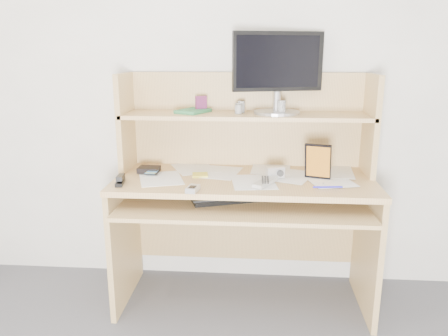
# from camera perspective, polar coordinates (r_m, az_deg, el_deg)

# --- Properties ---
(back_wall) EXTENTS (3.60, 0.04, 2.50)m
(back_wall) POSITION_cam_1_polar(r_m,az_deg,el_deg) (2.61, 3.03, 11.30)
(back_wall) COLOR silver
(back_wall) RESTS_ON floor
(desk) EXTENTS (1.40, 0.70, 1.30)m
(desk) POSITION_cam_1_polar(r_m,az_deg,el_deg) (2.47, 2.71, -2.02)
(desk) COLOR tan
(desk) RESTS_ON floor
(paper_clutter) EXTENTS (1.32, 0.54, 0.01)m
(paper_clutter) POSITION_cam_1_polar(r_m,az_deg,el_deg) (2.38, 2.67, -1.23)
(paper_clutter) COLOR white
(paper_clutter) RESTS_ON desk
(keyboard) EXTENTS (0.51, 0.32, 0.03)m
(keyboard) POSITION_cam_1_polar(r_m,az_deg,el_deg) (2.35, 1.55, -3.66)
(keyboard) COLOR black
(keyboard) RESTS_ON desk
(tv_remote) EXTENTS (0.13, 0.19, 0.02)m
(tv_remote) POSITION_cam_1_polar(r_m,az_deg,el_deg) (2.25, 5.40, -1.86)
(tv_remote) COLOR #9C9B96
(tv_remote) RESTS_ON paper_clutter
(flip_phone) EXTENTS (0.07, 0.10, 0.02)m
(flip_phone) POSITION_cam_1_polar(r_m,az_deg,el_deg) (2.14, -4.09, -2.61)
(flip_phone) COLOR silver
(flip_phone) RESTS_ON paper_clutter
(stapler) EXTENTS (0.06, 0.14, 0.04)m
(stapler) POSITION_cam_1_polar(r_m,az_deg,el_deg) (2.32, -13.43, -1.43)
(stapler) COLOR black
(stapler) RESTS_ON paper_clutter
(wallet) EXTENTS (0.12, 0.10, 0.03)m
(wallet) POSITION_cam_1_polar(r_m,az_deg,el_deg) (2.50, -9.78, -0.19)
(wallet) COLOR black
(wallet) RESTS_ON paper_clutter
(sticky_note_pad) EXTENTS (0.10, 0.10, 0.01)m
(sticky_note_pad) POSITION_cam_1_polar(r_m,az_deg,el_deg) (2.41, -3.14, -0.92)
(sticky_note_pad) COLOR yellow
(sticky_note_pad) RESTS_ON desk
(digital_camera) EXTENTS (0.10, 0.07, 0.06)m
(digital_camera) POSITION_cam_1_polar(r_m,az_deg,el_deg) (2.37, 6.70, -0.56)
(digital_camera) COLOR silver
(digital_camera) RESTS_ON paper_clutter
(game_case) EXTENTS (0.14, 0.06, 0.19)m
(game_case) POSITION_cam_1_polar(r_m,az_deg,el_deg) (2.36, 12.16, 0.84)
(game_case) COLOR black
(game_case) RESTS_ON paper_clutter
(blue_pen) EXTENTS (0.15, 0.02, 0.01)m
(blue_pen) POSITION_cam_1_polar(r_m,az_deg,el_deg) (2.24, 13.40, -2.43)
(blue_pen) COLOR #1E1AC6
(blue_pen) RESTS_ON paper_clutter
(card_box) EXTENTS (0.07, 0.05, 0.09)m
(card_box) POSITION_cam_1_polar(r_m,az_deg,el_deg) (2.52, -3.01, 8.35)
(card_box) COLOR maroon
(card_box) RESTS_ON desk
(shelf_book) EXTENTS (0.20, 0.23, 0.02)m
(shelf_book) POSITION_cam_1_polar(r_m,az_deg,el_deg) (2.49, -4.06, 7.43)
(shelf_book) COLOR #317B45
(shelf_book) RESTS_ON desk
(chip_stack_a) EXTENTS (0.05, 0.05, 0.06)m
(chip_stack_a) POSITION_cam_1_polar(r_m,az_deg,el_deg) (2.48, 1.96, 7.87)
(chip_stack_a) COLOR black
(chip_stack_a) RESTS_ON desk
(chip_stack_b) EXTENTS (0.05, 0.05, 0.07)m
(chip_stack_b) POSITION_cam_1_polar(r_m,az_deg,el_deg) (2.49, 2.27, 7.99)
(chip_stack_b) COLOR white
(chip_stack_b) RESTS_ON desk
(chip_stack_c) EXTENTS (0.04, 0.04, 0.05)m
(chip_stack_c) POSITION_cam_1_polar(r_m,az_deg,el_deg) (2.43, 1.89, 7.67)
(chip_stack_c) COLOR black
(chip_stack_c) RESTS_ON desk
(chip_stack_d) EXTENTS (0.05, 0.05, 0.08)m
(chip_stack_d) POSITION_cam_1_polar(r_m,az_deg,el_deg) (2.42, 7.51, 7.81)
(chip_stack_d) COLOR silver
(chip_stack_d) RESTS_ON desk
(monitor) EXTENTS (0.50, 0.25, 0.44)m
(monitor) POSITION_cam_1_polar(r_m,az_deg,el_deg) (2.46, 7.05, 12.54)
(monitor) COLOR #ACACB1
(monitor) RESTS_ON desk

